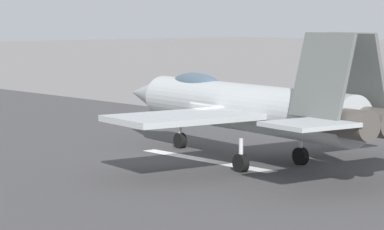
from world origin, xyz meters
TOP-DOWN VIEW (x-y plane):
  - ground_plane at (0.00, 0.00)m, footprint 400.00×400.00m
  - runway_strip at (-0.02, 0.00)m, footprint 240.00×26.00m
  - fighter_jet at (-1.42, -0.92)m, footprint 17.97×13.80m
  - crew_person at (14.85, -10.72)m, footprint 0.45×0.63m

SIDE VIEW (x-z plane):
  - ground_plane at x=0.00m, z-range 0.00..0.00m
  - runway_strip at x=-0.02m, z-range 0.00..0.02m
  - crew_person at x=14.85m, z-range 0.00..1.64m
  - fighter_jet at x=-1.42m, z-range -0.36..5.32m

